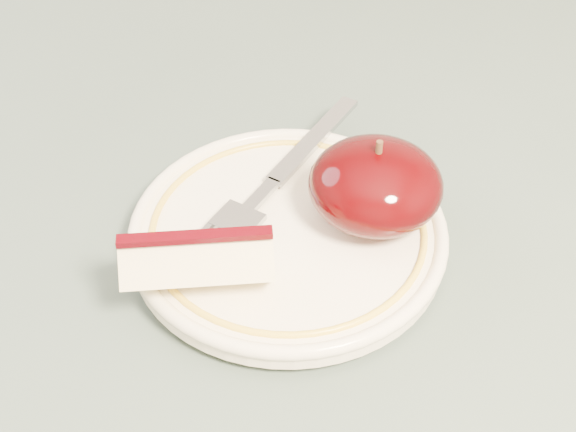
# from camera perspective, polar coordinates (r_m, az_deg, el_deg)

# --- Properties ---
(table) EXTENTS (0.90, 0.90, 0.75)m
(table) POSITION_cam_1_polar(r_m,az_deg,el_deg) (0.56, -10.05, -10.44)
(table) COLOR brown
(table) RESTS_ON ground
(plate) EXTENTS (0.20, 0.20, 0.02)m
(plate) POSITION_cam_1_polar(r_m,az_deg,el_deg) (0.49, 0.00, -1.18)
(plate) COLOR white
(plate) RESTS_ON table
(apple_half) EXTENTS (0.08, 0.08, 0.06)m
(apple_half) POSITION_cam_1_polar(r_m,az_deg,el_deg) (0.48, 6.24, 2.19)
(apple_half) COLOR black
(apple_half) RESTS_ON plate
(apple_wedge) EXTENTS (0.09, 0.05, 0.04)m
(apple_wedge) POSITION_cam_1_polar(r_m,az_deg,el_deg) (0.45, -6.44, -3.22)
(apple_wedge) COLOR #FCF1BA
(apple_wedge) RESTS_ON plate
(fork) EXTENTS (0.10, 0.19, 0.00)m
(fork) POSITION_cam_1_polar(r_m,az_deg,el_deg) (0.51, -1.10, 2.35)
(fork) COLOR #93969C
(fork) RESTS_ON plate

